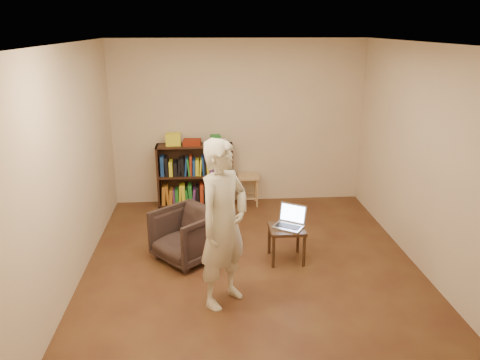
{
  "coord_description": "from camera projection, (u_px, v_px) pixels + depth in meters",
  "views": [
    {
      "loc": [
        -0.52,
        -5.07,
        2.78
      ],
      "look_at": [
        -0.11,
        0.35,
        0.98
      ],
      "focal_mm": 35.0,
      "sensor_mm": 36.0,
      "label": 1
    }
  ],
  "objects": [
    {
      "name": "floor",
      "position": [
        251.0,
        264.0,
        5.71
      ],
      "size": [
        4.5,
        4.5,
        0.0
      ],
      "primitive_type": "plane",
      "color": "#431E15",
      "rests_on": "ground"
    },
    {
      "name": "ceiling",
      "position": [
        253.0,
        43.0,
        4.89
      ],
      "size": [
        4.5,
        4.5,
        0.0
      ],
      "primitive_type": "plane",
      "color": "silver",
      "rests_on": "wall_back"
    },
    {
      "name": "wall_back",
      "position": [
        238.0,
        123.0,
        7.43
      ],
      "size": [
        4.0,
        0.0,
        4.0
      ],
      "primitive_type": "plane",
      "rotation": [
        1.57,
        0.0,
        0.0
      ],
      "color": "beige",
      "rests_on": "floor"
    },
    {
      "name": "wall_left",
      "position": [
        72.0,
        166.0,
        5.16
      ],
      "size": [
        0.0,
        4.5,
        4.5
      ],
      "primitive_type": "plane",
      "rotation": [
        1.57,
        0.0,
        1.57
      ],
      "color": "beige",
      "rests_on": "floor"
    },
    {
      "name": "wall_right",
      "position": [
        423.0,
        159.0,
        5.44
      ],
      "size": [
        0.0,
        4.5,
        4.5
      ],
      "primitive_type": "plane",
      "rotation": [
        1.57,
        0.0,
        -1.57
      ],
      "color": "beige",
      "rests_on": "floor"
    },
    {
      "name": "bookshelf",
      "position": [
        195.0,
        178.0,
        7.5
      ],
      "size": [
        1.2,
        0.3,
        1.0
      ],
      "color": "black",
      "rests_on": "floor"
    },
    {
      "name": "box_yellow",
      "position": [
        173.0,
        139.0,
        7.26
      ],
      "size": [
        0.24,
        0.18,
        0.19
      ],
      "primitive_type": "cube",
      "rotation": [
        0.0,
        0.0,
        0.04
      ],
      "color": "yellow",
      "rests_on": "bookshelf"
    },
    {
      "name": "red_cloth",
      "position": [
        192.0,
        142.0,
        7.29
      ],
      "size": [
        0.28,
        0.22,
        0.09
      ],
      "primitive_type": "cube",
      "rotation": [
        0.0,
        0.0,
        -0.08
      ],
      "color": "maroon",
      "rests_on": "bookshelf"
    },
    {
      "name": "box_green",
      "position": [
        216.0,
        140.0,
        7.3
      ],
      "size": [
        0.17,
        0.17,
        0.15
      ],
      "primitive_type": "cube",
      "rotation": [
        0.0,
        0.0,
        0.09
      ],
      "color": "#217F2F",
      "rests_on": "bookshelf"
    },
    {
      "name": "box_white",
      "position": [
        223.0,
        142.0,
        7.34
      ],
      "size": [
        0.11,
        0.11,
        0.08
      ],
      "primitive_type": "cube",
      "rotation": [
        0.0,
        0.0,
        -0.05
      ],
      "color": "white",
      "rests_on": "bookshelf"
    },
    {
      "name": "stool",
      "position": [
        248.0,
        181.0,
        7.52
      ],
      "size": [
        0.34,
        0.34,
        0.49
      ],
      "color": "tan",
      "rests_on": "floor"
    },
    {
      "name": "armchair",
      "position": [
        187.0,
        235.0,
        5.76
      ],
      "size": [
        0.98,
        0.98,
        0.64
      ],
      "primitive_type": "imported",
      "rotation": [
        0.0,
        0.0,
        -0.84
      ],
      "color": "#332422",
      "rests_on": "floor"
    },
    {
      "name": "side_table",
      "position": [
        287.0,
        233.0,
        5.72
      ],
      "size": [
        0.43,
        0.43,
        0.44
      ],
      "color": "black",
      "rests_on": "floor"
    },
    {
      "name": "laptop",
      "position": [
        290.0,
        221.0,
        5.72
      ],
      "size": [
        0.45,
        0.43,
        0.26
      ],
      "rotation": [
        0.0,
        0.0,
        -0.56
      ],
      "color": "#A6A6AB",
      "rests_on": "side_table"
    },
    {
      "name": "person",
      "position": [
        224.0,
        224.0,
        4.69
      ],
      "size": [
        0.75,
        0.76,
        1.76
      ],
      "primitive_type": "imported",
      "rotation": [
        0.0,
        0.0,
        0.81
      ],
      "color": "beige",
      "rests_on": "floor"
    }
  ]
}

